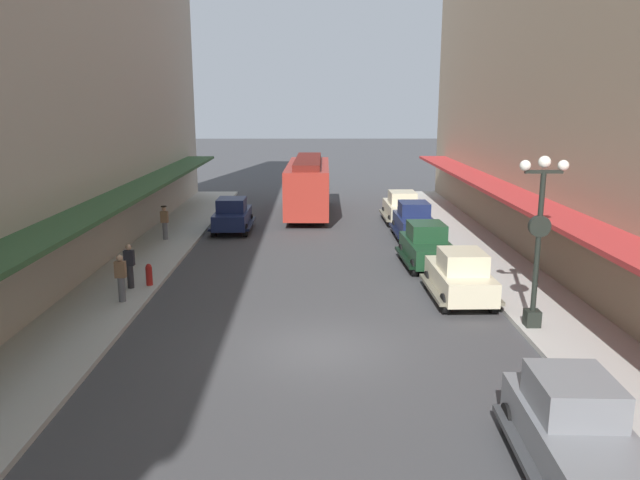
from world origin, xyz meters
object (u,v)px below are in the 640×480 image
object	(u,v)px
pedestrian_1	(165,222)
parked_car_4	(575,427)
parked_car_3	(414,220)
parked_car_5	(460,275)
parked_car_2	(402,206)
pedestrian_2	(121,278)
parked_car_1	(232,214)
fire_hydrant	(149,274)
streetcar	(308,184)
parked_car_0	(427,245)
pedestrian_0	(130,266)
lamp_post_with_clock	(539,235)

from	to	relation	value
pedestrian_1	parked_car_4	bearing A→B (deg)	-57.96
parked_car_3	parked_car_5	size ratio (longest dim) A/B	1.00
pedestrian_1	parked_car_2	bearing A→B (deg)	21.68
parked_car_4	pedestrian_2	distance (m)	15.02
pedestrian_2	parked_car_1	bearing A→B (deg)	79.76
parked_car_3	fire_hydrant	world-z (taller)	parked_car_3
parked_car_2	streetcar	bearing A→B (deg)	153.49
parked_car_5	parked_car_3	bearing A→B (deg)	89.93
parked_car_0	streetcar	world-z (taller)	streetcar
pedestrian_0	fire_hydrant	bearing A→B (deg)	29.57
parked_car_0	parked_car_1	size ratio (longest dim) A/B	1.01
lamp_post_with_clock	pedestrian_0	distance (m)	14.08
parked_car_1	fire_hydrant	size ratio (longest dim) A/B	5.20
parked_car_0	parked_car_2	bearing A→B (deg)	88.34
parked_car_5	pedestrian_0	bearing A→B (deg)	174.46
parked_car_0	pedestrian_0	size ratio (longest dim) A/B	2.62
parked_car_3	fire_hydrant	bearing A→B (deg)	-142.77
pedestrian_2	lamp_post_with_clock	bearing A→B (deg)	-10.68
parked_car_5	pedestrian_2	size ratio (longest dim) A/B	2.61
parked_car_2	streetcar	world-z (taller)	streetcar
parked_car_2	parked_car_5	size ratio (longest dim) A/B	1.00
parked_car_0	parked_car_3	distance (m)	5.48
parked_car_5	pedestrian_2	world-z (taller)	parked_car_5
parked_car_2	parked_car_5	bearing A→B (deg)	-89.80
parked_car_2	pedestrian_0	size ratio (longest dim) A/B	2.61
pedestrian_1	parked_car_1	bearing A→B (deg)	40.14
parked_car_5	streetcar	size ratio (longest dim) A/B	0.44
fire_hydrant	pedestrian_1	size ratio (longest dim) A/B	0.49
parked_car_4	parked_car_2	bearing A→B (deg)	89.50
parked_car_5	pedestrian_0	distance (m)	11.86
parked_car_2	fire_hydrant	world-z (taller)	parked_car_2
streetcar	fire_hydrant	xyz separation A→B (m)	(-5.78, -15.38, -1.34)
parked_car_0	parked_car_1	world-z (taller)	same
parked_car_0	pedestrian_1	xyz separation A→B (m)	(-12.12, 4.71, 0.07)
parked_car_0	parked_car_2	xyz separation A→B (m)	(0.28, 9.64, 0.00)
parked_car_1	streetcar	bearing A→B (deg)	51.68
lamp_post_with_clock	parked_car_2	bearing A→B (deg)	95.32
pedestrian_0	parked_car_2	bearing A→B (deg)	47.95
lamp_post_with_clock	pedestrian_0	world-z (taller)	lamp_post_with_clock
parked_car_1	pedestrian_1	distance (m)	3.94
parked_car_2	fire_hydrant	distance (m)	16.91
lamp_post_with_clock	parked_car_4	bearing A→B (deg)	-103.85
pedestrian_0	pedestrian_1	world-z (taller)	pedestrian_1
fire_hydrant	pedestrian_0	size ratio (longest dim) A/B	0.50
pedestrian_1	parked_car_0	bearing A→B (deg)	-21.25
parked_car_3	parked_car_5	xyz separation A→B (m)	(-0.01, -10.01, 0.00)
streetcar	pedestrian_0	bearing A→B (deg)	-112.08
parked_car_1	pedestrian_1	xyz separation A→B (m)	(-3.01, -2.54, 0.07)
parked_car_4	fire_hydrant	size ratio (longest dim) A/B	5.26
parked_car_2	lamp_post_with_clock	bearing A→B (deg)	-84.68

